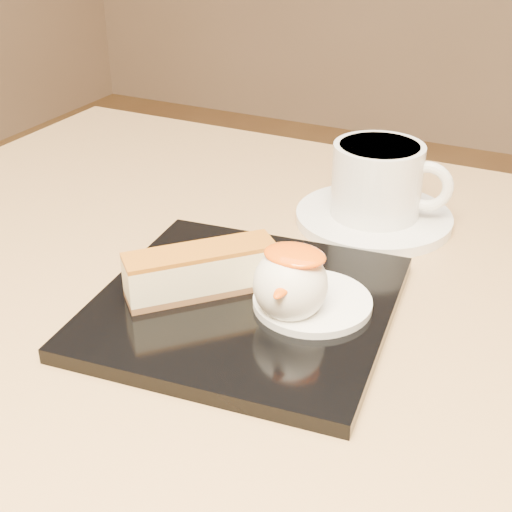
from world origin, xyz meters
The scene contains 9 objects.
table centered at (0.00, 0.00, 0.56)m, with size 0.80×0.80×0.72m.
dessert_plate centered at (0.04, 0.01, 0.73)m, with size 0.22×0.22×0.01m, color black.
cheesecake centered at (0.00, 0.01, 0.75)m, with size 0.10×0.11×0.04m.
cream_smear centered at (0.09, 0.03, 0.73)m, with size 0.09×0.09×0.01m, color white.
ice_cream_scoop centered at (0.08, 0.01, 0.76)m, with size 0.05×0.05×0.05m, color white.
mango_sauce centered at (0.08, 0.01, 0.78)m, with size 0.05×0.04×0.01m, color #FF5808.
mint_sprig centered at (0.06, 0.05, 0.74)m, with size 0.04×0.03×0.00m.
saucer centered at (0.08, 0.21, 0.72)m, with size 0.15×0.15×0.01m, color white.
coffee_cup centered at (0.08, 0.21, 0.77)m, with size 0.11×0.08×0.07m.
Camera 1 is at (0.25, -0.40, 1.02)m, focal length 50.00 mm.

